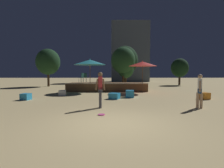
% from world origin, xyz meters
% --- Properties ---
extents(ground_plane, '(120.00, 120.00, 0.00)m').
position_xyz_m(ground_plane, '(0.00, 0.00, 0.00)').
color(ground_plane, tan).
extents(wooden_deck, '(7.40, 2.96, 0.80)m').
position_xyz_m(wooden_deck, '(-0.38, 11.28, 0.36)').
color(wooden_deck, brown).
rests_on(wooden_deck, ground).
extents(patio_umbrella_0, '(2.85, 2.85, 2.96)m').
position_xyz_m(patio_umbrella_0, '(-1.87, 9.83, 2.65)').
color(patio_umbrella_0, brown).
rests_on(patio_umbrella_0, ground).
extents(patio_umbrella_1, '(2.43, 2.43, 2.77)m').
position_xyz_m(patio_umbrella_1, '(2.74, 9.50, 2.49)').
color(patio_umbrella_1, brown).
rests_on(patio_umbrella_1, ground).
extents(cube_seat_0, '(0.61, 0.61, 0.40)m').
position_xyz_m(cube_seat_0, '(-5.42, 5.31, 0.20)').
color(cube_seat_0, '#2D9EDB').
rests_on(cube_seat_0, ground).
extents(cube_seat_1, '(0.67, 0.67, 0.43)m').
position_xyz_m(cube_seat_1, '(6.00, 5.43, 0.22)').
color(cube_seat_1, orange).
rests_on(cube_seat_1, ground).
extents(cube_seat_2, '(0.63, 0.63, 0.50)m').
position_xyz_m(cube_seat_2, '(1.28, 6.36, 0.25)').
color(cube_seat_2, '#2D9EDB').
rests_on(cube_seat_2, ground).
extents(cube_seat_3, '(0.82, 0.82, 0.38)m').
position_xyz_m(cube_seat_3, '(0.18, 5.66, 0.19)').
color(cube_seat_3, '#2D9EDB').
rests_on(cube_seat_3, ground).
extents(cube_seat_4, '(0.64, 0.64, 0.38)m').
position_xyz_m(cube_seat_4, '(-3.71, 7.49, 0.19)').
color(cube_seat_4, white).
rests_on(cube_seat_4, ground).
extents(person_0, '(0.49, 0.30, 1.73)m').
position_xyz_m(person_0, '(-0.59, 2.69, 0.94)').
color(person_0, '#3F3F47').
rests_on(person_0, ground).
extents(person_1, '(0.30, 0.52, 1.63)m').
position_xyz_m(person_1, '(4.17, 2.54, 0.87)').
color(person_1, tan).
rests_on(person_1, ground).
extents(bistro_chair_0, '(0.43, 0.43, 0.90)m').
position_xyz_m(bistro_chair_0, '(-2.59, 11.68, 1.35)').
color(bistro_chair_0, '#1E4C47').
rests_on(bistro_chair_0, wooden_deck).
extents(bistro_chair_1, '(0.46, 0.46, 0.90)m').
position_xyz_m(bistro_chair_1, '(-2.74, 10.82, 1.35)').
color(bistro_chair_1, '#1E4C47').
rests_on(bistro_chair_1, wooden_deck).
extents(frisbee_disc, '(0.28, 0.28, 0.03)m').
position_xyz_m(frisbee_disc, '(-0.47, 1.22, 0.02)').
color(frisbee_disc, '#E54C99').
rests_on(frisbee_disc, ground).
extents(background_tree_0, '(3.17, 3.17, 5.10)m').
position_xyz_m(background_tree_0, '(1.67, 17.29, 3.35)').
color(background_tree_0, '#3D2B1C').
rests_on(background_tree_0, ground).
extents(background_tree_1, '(2.99, 2.99, 4.78)m').
position_xyz_m(background_tree_1, '(-7.95, 16.73, 3.12)').
color(background_tree_1, '#3D2B1C').
rests_on(background_tree_1, ground).
extents(background_tree_2, '(3.94, 3.94, 5.80)m').
position_xyz_m(background_tree_2, '(2.19, 20.78, 3.62)').
color(background_tree_2, '#3D2B1C').
rests_on(background_tree_2, ground).
extents(background_tree_3, '(2.41, 2.41, 3.78)m').
position_xyz_m(background_tree_3, '(9.82, 18.95, 2.45)').
color(background_tree_3, '#3D2B1C').
rests_on(background_tree_3, ground).
extents(background_tree_4, '(2.10, 2.10, 3.33)m').
position_xyz_m(background_tree_4, '(2.05, 17.74, 2.16)').
color(background_tree_4, '#3D2B1C').
rests_on(background_tree_4, ground).
extents(distant_building, '(7.44, 3.25, 11.82)m').
position_xyz_m(distant_building, '(3.98, 29.72, 5.91)').
color(distant_building, '#4C5666').
rests_on(distant_building, ground).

